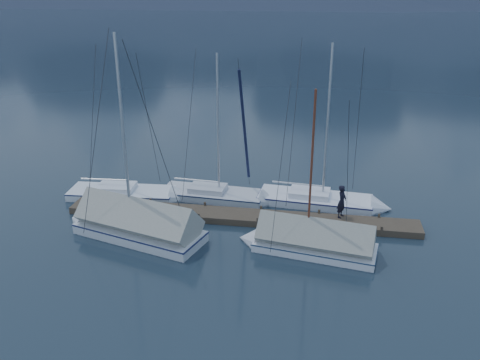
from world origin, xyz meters
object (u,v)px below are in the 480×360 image
(sailboat_open_right, at_px, (332,202))
(person, at_px, (342,201))
(sailboat_covered_far, at_px, (129,225))
(sailboat_open_mid, at_px, (227,197))
(sailboat_open_left, at_px, (137,195))
(sailboat_covered_near, at_px, (304,242))

(sailboat_open_right, distance_m, person, 2.36)
(sailboat_open_right, bearing_deg, sailboat_covered_far, -152.79)
(sailboat_open_mid, bearing_deg, sailboat_covered_far, -128.87)
(sailboat_open_mid, bearing_deg, sailboat_open_left, -173.86)
(sailboat_open_right, distance_m, sailboat_covered_far, 10.90)
(sailboat_covered_near, relative_size, sailboat_covered_far, 0.79)
(sailboat_open_mid, bearing_deg, sailboat_covered_near, -48.20)
(sailboat_open_right, height_order, sailboat_covered_near, sailboat_open_right)
(sailboat_open_mid, distance_m, sailboat_covered_near, 6.75)
(sailboat_covered_near, bearing_deg, sailboat_open_left, 154.96)
(sailboat_open_mid, height_order, sailboat_covered_far, sailboat_covered_far)
(sailboat_covered_far, bearing_deg, sailboat_open_left, 105.24)
(sailboat_open_right, relative_size, sailboat_covered_near, 1.15)
(sailboat_open_mid, height_order, sailboat_open_right, sailboat_open_right)
(sailboat_open_left, height_order, sailboat_covered_far, sailboat_covered_far)
(sailboat_open_left, bearing_deg, person, -7.16)
(sailboat_open_left, bearing_deg, sailboat_open_mid, 6.14)
(sailboat_open_left, bearing_deg, sailboat_open_right, 3.51)
(sailboat_covered_far, height_order, person, sailboat_covered_far)
(sailboat_covered_far, bearing_deg, sailboat_open_right, 27.21)
(sailboat_open_right, bearing_deg, sailboat_open_mid, -178.82)
(person, bearing_deg, sailboat_open_right, 33.71)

